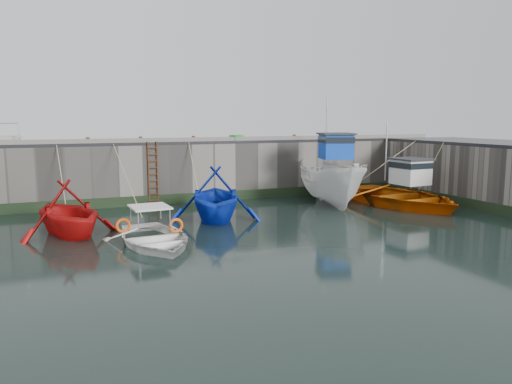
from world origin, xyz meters
name	(u,v)px	position (x,y,z in m)	size (l,w,h in m)	color
ground	(269,248)	(0.00, 0.00, 0.00)	(120.00, 120.00, 0.00)	black
quay_back	(180,169)	(0.00, 12.50, 1.50)	(30.00, 5.00, 3.00)	slate
road_back	(180,141)	(0.00, 12.50, 3.08)	(30.00, 5.00, 0.16)	black
kerb_back	(190,139)	(0.00, 10.15, 3.26)	(30.00, 0.30, 0.20)	slate
algae_back	(192,198)	(0.00, 9.96, 0.25)	(30.00, 0.08, 0.50)	black
algae_right	(480,206)	(11.96, 2.50, 0.25)	(0.08, 15.00, 0.50)	black
ladder	(153,174)	(-2.00, 9.91, 1.59)	(0.51, 0.08, 3.20)	#3F1E0F
boat_near_white	(69,235)	(-6.17, 4.66, 0.00)	(3.88, 4.50, 2.37)	red
boat_near_white_rope	(66,216)	(-6.17, 8.58, 0.00)	(0.04, 3.85, 3.10)	tan
boat_near_blue	(154,244)	(-3.47, 1.96, 0.00)	(3.32, 4.65, 0.96)	white
boat_near_blue_rope	(132,217)	(-3.47, 7.23, 0.00)	(0.04, 6.12, 3.10)	tan
boat_near_blacktrim	(215,219)	(-0.18, 5.42, 0.00)	(4.26, 4.93, 2.60)	#0C2BBB
boat_near_blacktrim_rope	(194,206)	(-0.18, 8.96, 0.00)	(0.04, 3.33, 3.10)	tan
boat_far_white	(332,182)	(6.55, 6.98, 1.13)	(4.33, 7.41, 5.69)	silver
boat_far_orange	(401,196)	(9.50, 5.19, 0.48)	(5.67, 7.56, 4.49)	orange
fish_crate	(237,138)	(2.58, 10.30, 3.31)	(0.64, 0.45, 0.30)	#1A9331
railing	(2,139)	(-8.75, 11.25, 3.36)	(1.60, 1.05, 1.00)	#A5A8AD
bollard_a	(88,140)	(-5.00, 10.25, 3.30)	(0.18, 0.18, 0.28)	#3F1E0F
bollard_b	(141,139)	(-2.50, 10.25, 3.30)	(0.18, 0.18, 0.28)	#3F1E0F
bollard_c	(194,139)	(0.20, 10.25, 3.30)	(0.18, 0.18, 0.28)	#3F1E0F
bollard_d	(241,138)	(2.80, 10.25, 3.30)	(0.18, 0.18, 0.28)	#3F1E0F
bollard_e	(294,137)	(6.00, 10.25, 3.30)	(0.18, 0.18, 0.28)	#3F1E0F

